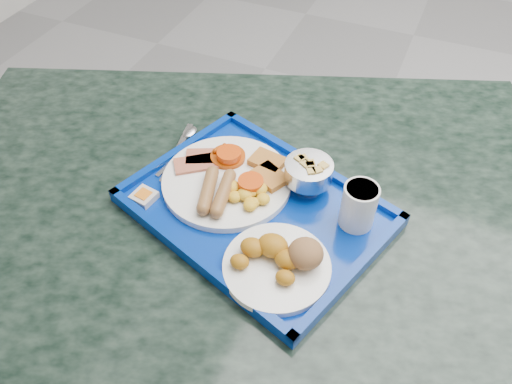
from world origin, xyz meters
TOP-DOWN VIEW (x-y plane):
  - table at (-0.75, -0.90)m, footprint 1.47×1.22m
  - tray at (-0.71, -0.92)m, footprint 0.53×0.46m
  - main_plate at (-0.78, -0.89)m, footprint 0.25×0.25m
  - bread_plate at (-0.62, -1.03)m, footprint 0.18×0.18m
  - fruit_bowl at (-0.64, -0.84)m, footprint 0.09×0.09m
  - juice_cup at (-0.53, -0.89)m, footprint 0.06×0.06m
  - spoon at (-0.92, -0.81)m, footprint 0.04×0.16m
  - knife at (-0.92, -0.85)m, footprint 0.04×0.18m
  - jam_packet at (-0.91, -0.99)m, footprint 0.05×0.05m

SIDE VIEW (x-z plane):
  - table at x=-0.75m, z-range 0.19..0.98m
  - tray at x=-0.71m, z-range 0.78..0.81m
  - knife at x=-0.92m, z-range 0.80..0.80m
  - spoon at x=-0.92m, z-range 0.80..0.81m
  - jam_packet at x=-0.91m, z-range 0.80..0.82m
  - main_plate at x=-0.78m, z-range 0.79..0.83m
  - bread_plate at x=-0.62m, z-range 0.79..0.85m
  - fruit_bowl at x=-0.64m, z-range 0.81..0.87m
  - juice_cup at x=-0.53m, z-range 0.80..0.89m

